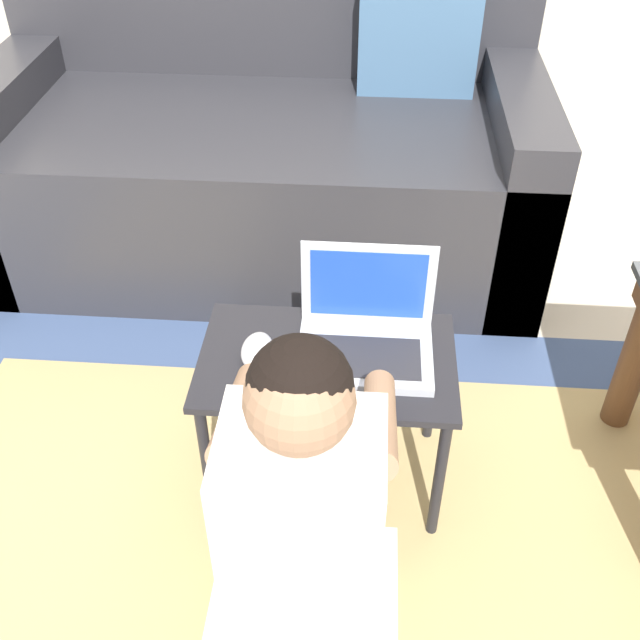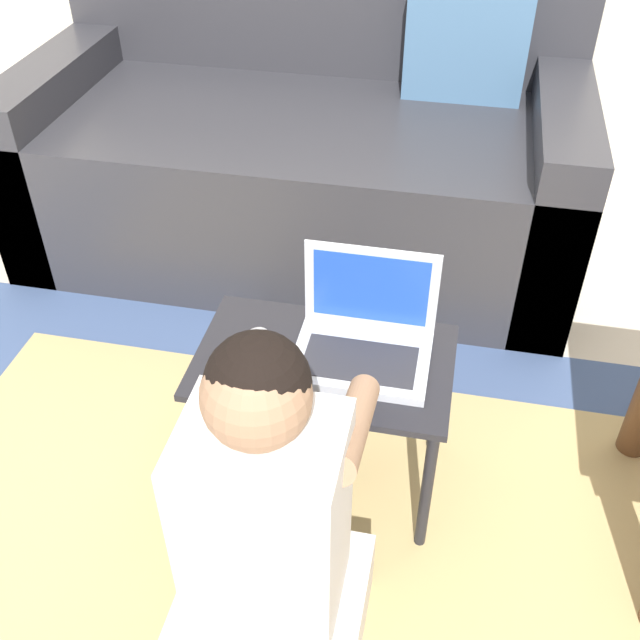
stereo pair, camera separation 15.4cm
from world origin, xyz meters
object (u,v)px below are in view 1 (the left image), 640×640
Objects in this scene: couch at (267,150)px; laptop at (365,338)px; computer_mouse at (257,351)px; person_seated at (303,546)px; laptop_desk at (327,376)px.

couch is 1.08m from laptop.
couch reaches higher than computer_mouse.
computer_mouse is (-0.22, -0.04, -0.02)m from laptop.
couch reaches higher than laptop.
couch is at bearing 99.87° from person_seated.
laptop is 2.56× the size of computer_mouse.
person_seated is at bearing -101.34° from laptop.
laptop is (0.08, 0.03, 0.09)m from laptop_desk.
laptop_desk is 4.92× the size of computer_mouse.
person_seated is (0.13, -0.40, -0.07)m from computer_mouse.
person_seated is (-0.09, -0.44, -0.09)m from laptop.
laptop is 0.22m from computer_mouse.
couch is 2.22× the size of person_seated.
person_seated reaches higher than computer_mouse.
couch is 6.14× the size of laptop.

